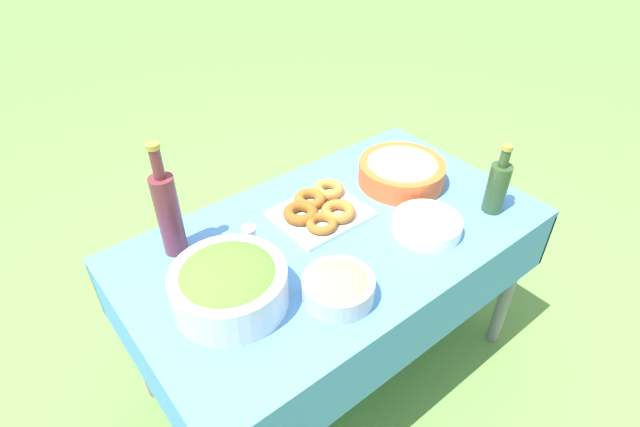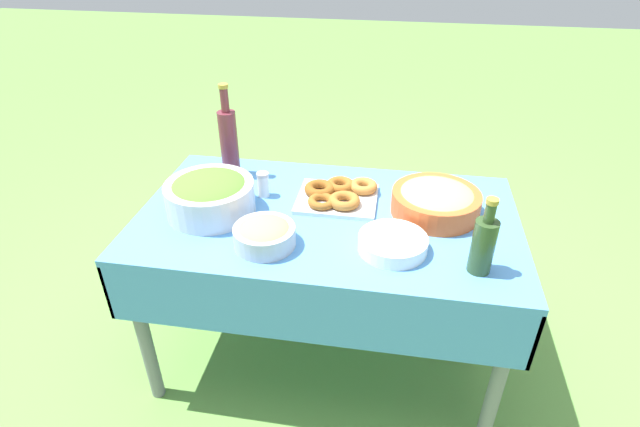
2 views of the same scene
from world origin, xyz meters
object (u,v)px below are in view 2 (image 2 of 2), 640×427
object	(u,v)px
salad_bowl	(210,194)
bread_bowl	(264,234)
pasta_bowl	(436,200)
donut_platter	(338,194)
olive_oil_bottle	(483,244)
plate_stack	(393,243)
wine_bottle	(229,140)

from	to	relation	value
salad_bowl	bread_bowl	world-z (taller)	salad_bowl
pasta_bowl	salad_bowl	bearing A→B (deg)	8.91
donut_platter	olive_oil_bottle	xyz separation A→B (m)	(-0.48, 0.35, 0.07)
salad_bowl	bread_bowl	bearing A→B (deg)	145.27
plate_stack	olive_oil_bottle	world-z (taller)	olive_oil_bottle
plate_stack	bread_bowl	size ratio (longest dim) A/B	1.11
donut_platter	plate_stack	world-z (taller)	donut_platter
plate_stack	olive_oil_bottle	xyz separation A→B (m)	(-0.26, 0.06, 0.07)
salad_bowl	donut_platter	size ratio (longest dim) A/B	1.01
olive_oil_bottle	bread_bowl	size ratio (longest dim) A/B	1.25
olive_oil_bottle	wine_bottle	bearing A→B (deg)	-27.39
olive_oil_bottle	wine_bottle	xyz separation A→B (m)	(0.93, -0.48, 0.05)
pasta_bowl	plate_stack	distance (m)	0.29
salad_bowl	olive_oil_bottle	distance (m)	0.93
salad_bowl	pasta_bowl	distance (m)	0.80
pasta_bowl	olive_oil_bottle	world-z (taller)	olive_oil_bottle
donut_platter	salad_bowl	bearing A→B (deg)	19.76
donut_platter	bread_bowl	bearing A→B (deg)	58.86
donut_platter	olive_oil_bottle	bearing A→B (deg)	144.13
salad_bowl	plate_stack	distance (m)	0.67
wine_bottle	olive_oil_bottle	bearing A→B (deg)	152.61
salad_bowl	pasta_bowl	size ratio (longest dim) A/B	1.00
salad_bowl	bread_bowl	size ratio (longest dim) A/B	1.56
donut_platter	plate_stack	distance (m)	0.36
wine_bottle	bread_bowl	size ratio (longest dim) A/B	1.87
plate_stack	bread_bowl	bearing A→B (deg)	5.79
wine_bottle	bread_bowl	distance (m)	0.54
wine_bottle	bread_bowl	world-z (taller)	wine_bottle
salad_bowl	donut_platter	xyz separation A→B (m)	(-0.44, -0.16, -0.05)
pasta_bowl	wine_bottle	size ratio (longest dim) A/B	0.83
pasta_bowl	donut_platter	distance (m)	0.36
salad_bowl	plate_stack	bearing A→B (deg)	169.11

